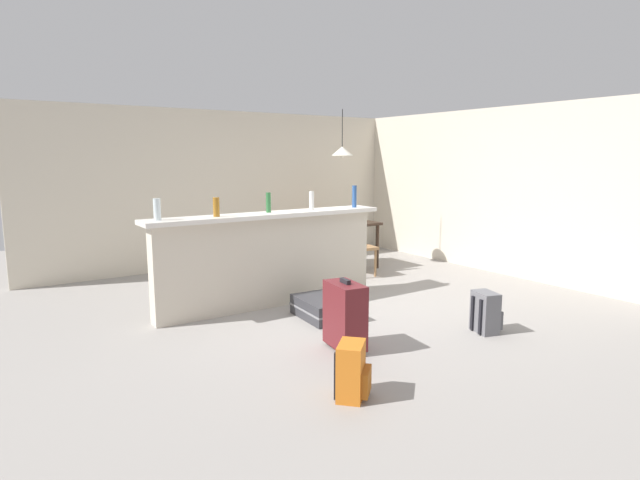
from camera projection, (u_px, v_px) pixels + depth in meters
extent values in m
cube|color=gray|center=(341.00, 306.00, 6.27)|extent=(13.00, 13.00, 0.05)
cube|color=beige|center=(233.00, 188.00, 8.56)|extent=(6.60, 0.10, 2.50)
cube|color=beige|center=(489.00, 191.00, 7.99)|extent=(0.10, 6.00, 2.50)
cube|color=beige|center=(270.00, 262.00, 6.14)|extent=(2.80, 0.20, 1.07)
cube|color=white|center=(269.00, 215.00, 6.05)|extent=(2.96, 0.40, 0.05)
cylinder|color=silver|center=(157.00, 209.00, 5.33)|extent=(0.08, 0.08, 0.23)
cylinder|color=#9E661E|center=(216.00, 207.00, 5.65)|extent=(0.07, 0.07, 0.21)
cylinder|color=#2D6B38|center=(268.00, 203.00, 6.07)|extent=(0.06, 0.06, 0.24)
cylinder|color=silver|center=(312.00, 201.00, 6.34)|extent=(0.06, 0.06, 0.23)
cylinder|color=#284C89|center=(354.00, 196.00, 6.67)|extent=(0.06, 0.06, 0.28)
cube|color=#332319|center=(340.00, 224.00, 8.18)|extent=(1.10, 0.80, 0.04)
cylinder|color=#332319|center=(327.00, 253.00, 7.69)|extent=(0.06, 0.06, 0.70)
cylinder|color=#332319|center=(377.00, 247.00, 8.23)|extent=(0.06, 0.06, 0.70)
cylinder|color=#332319|center=(303.00, 246.00, 8.25)|extent=(0.06, 0.06, 0.70)
cylinder|color=#332319|center=(351.00, 241.00, 8.79)|extent=(0.06, 0.06, 0.70)
cube|color=#9E754C|center=(361.00, 248.00, 7.70)|extent=(0.45, 0.45, 0.04)
cube|color=#9E754C|center=(355.00, 229.00, 7.81)|extent=(0.40, 0.09, 0.48)
cylinder|color=#9E754C|center=(357.00, 265.00, 7.52)|extent=(0.04, 0.04, 0.41)
cylinder|color=#9E754C|center=(375.00, 263.00, 7.66)|extent=(0.04, 0.04, 0.41)
cylinder|color=#9E754C|center=(346.00, 261.00, 7.80)|extent=(0.04, 0.04, 0.41)
cylinder|color=#9E754C|center=(364.00, 259.00, 7.94)|extent=(0.04, 0.04, 0.41)
cube|color=#9E754C|center=(319.00, 236.00, 8.76)|extent=(0.47, 0.47, 0.04)
cube|color=#9E754C|center=(327.00, 222.00, 8.59)|extent=(0.40, 0.11, 0.48)
cylinder|color=#9E754C|center=(319.00, 247.00, 9.02)|extent=(0.04, 0.04, 0.41)
cylinder|color=#9E754C|center=(306.00, 249.00, 8.80)|extent=(0.04, 0.04, 0.41)
cylinder|color=#9E754C|center=(332.00, 250.00, 8.79)|extent=(0.04, 0.04, 0.41)
cylinder|color=#9E754C|center=(319.00, 252.00, 8.57)|extent=(0.04, 0.04, 0.41)
cylinder|color=black|center=(342.00, 128.00, 8.04)|extent=(0.01, 0.01, 0.59)
cone|color=white|center=(342.00, 151.00, 8.10)|extent=(0.34, 0.34, 0.14)
sphere|color=white|center=(342.00, 156.00, 8.11)|extent=(0.07, 0.07, 0.07)
cube|color=#38383D|center=(323.00, 308.00, 5.74)|extent=(0.53, 0.72, 0.22)
cube|color=gray|center=(323.00, 308.00, 5.74)|extent=(0.54, 0.73, 0.02)
cube|color=#2D2D33|center=(342.00, 318.00, 5.38)|extent=(0.19, 0.15, 0.02)
cube|color=slate|center=(485.00, 312.00, 5.23)|extent=(0.25, 0.32, 0.42)
cube|color=#515155|center=(494.00, 318.00, 5.28)|extent=(0.12, 0.23, 0.19)
cube|color=black|center=(480.00, 317.00, 5.14)|extent=(0.03, 0.04, 0.36)
cube|color=black|center=(472.00, 313.00, 5.27)|extent=(0.03, 0.04, 0.36)
cube|color=maroon|center=(345.00, 315.00, 4.74)|extent=(0.30, 0.47, 0.60)
cylinder|color=black|center=(335.00, 340.00, 4.96)|extent=(0.04, 0.06, 0.06)
cylinder|color=black|center=(355.00, 353.00, 4.62)|extent=(0.04, 0.06, 0.06)
cube|color=#232328|center=(345.00, 281.00, 4.69)|extent=(0.06, 0.14, 0.04)
cube|color=orange|center=(351.00, 371.00, 3.81)|extent=(0.33, 0.32, 0.42)
cube|color=#AB5918|center=(366.00, 381.00, 3.79)|extent=(0.20, 0.19, 0.19)
cube|color=black|center=(336.00, 376.00, 3.76)|extent=(0.04, 0.04, 0.36)
cube|color=black|center=(339.00, 368.00, 3.90)|extent=(0.04, 0.04, 0.36)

